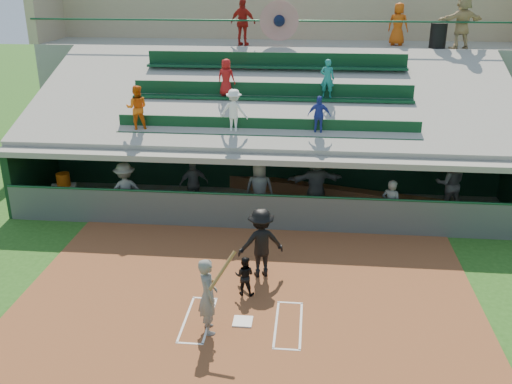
# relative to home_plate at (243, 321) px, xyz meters

# --- Properties ---
(ground) EXTENTS (100.00, 100.00, 0.00)m
(ground) POSITION_rel_home_plate_xyz_m (0.00, 0.00, -0.04)
(ground) COLOR #214E16
(ground) RESTS_ON ground
(dirt_slab) EXTENTS (11.00, 9.00, 0.02)m
(dirt_slab) POSITION_rel_home_plate_xyz_m (0.00, 0.50, -0.03)
(dirt_slab) COLOR brown
(dirt_slab) RESTS_ON ground
(home_plate) EXTENTS (0.43, 0.43, 0.03)m
(home_plate) POSITION_rel_home_plate_xyz_m (0.00, 0.00, 0.00)
(home_plate) COLOR silver
(home_plate) RESTS_ON dirt_slab
(batters_box_chalk) EXTENTS (2.65, 1.85, 0.01)m
(batters_box_chalk) POSITION_rel_home_plate_xyz_m (0.00, 0.00, -0.01)
(batters_box_chalk) COLOR white
(batters_box_chalk) RESTS_ON dirt_slab
(dugout_floor) EXTENTS (16.00, 3.50, 0.04)m
(dugout_floor) POSITION_rel_home_plate_xyz_m (0.00, 6.75, -0.02)
(dugout_floor) COLOR gray
(dugout_floor) RESTS_ON ground
(concourse_slab) EXTENTS (20.00, 3.00, 4.60)m
(concourse_slab) POSITION_rel_home_plate_xyz_m (0.00, 13.50, 2.26)
(concourse_slab) COLOR gray
(concourse_slab) RESTS_ON ground
(grandstand) EXTENTS (20.40, 10.40, 7.80)m
(grandstand) POSITION_rel_home_plate_xyz_m (-0.01, 10.51, 2.23)
(grandstand) COLOR #505550
(grandstand) RESTS_ON ground
(batter_at_plate) EXTENTS (0.94, 0.79, 1.95)m
(batter_at_plate) POSITION_rel_home_plate_xyz_m (-0.69, -0.39, 0.87)
(batter_at_plate) COLOR #5E605B
(batter_at_plate) RESTS_ON dirt_slab
(catcher) EXTENTS (0.52, 0.42, 1.00)m
(catcher) POSITION_rel_home_plate_xyz_m (-0.10, 1.20, 0.48)
(catcher) COLOR black
(catcher) RESTS_ON dirt_slab
(home_umpire) EXTENTS (1.34, 1.03, 1.84)m
(home_umpire) POSITION_rel_home_plate_xyz_m (0.21, 2.18, 0.90)
(home_umpire) COLOR black
(home_umpire) RESTS_ON dirt_slab
(dugout_bench) EXTENTS (14.58, 4.53, 0.45)m
(dugout_bench) POSITION_rel_home_plate_xyz_m (0.25, 8.11, 0.23)
(dugout_bench) COLOR brown
(dugout_bench) RESTS_ON dugout_floor
(white_table) EXTENTS (0.94, 0.81, 0.70)m
(white_table) POSITION_rel_home_plate_xyz_m (-6.74, 6.16, 0.35)
(white_table) COLOR white
(white_table) RESTS_ON dugout_floor
(water_cooler) EXTENTS (0.44, 0.44, 0.44)m
(water_cooler) POSITION_rel_home_plate_xyz_m (-6.72, 6.17, 0.92)
(water_cooler) COLOR #D85A0C
(water_cooler) RESTS_ON white_table
(dugout_player_a) EXTENTS (1.34, 1.08, 1.81)m
(dugout_player_a) POSITION_rel_home_plate_xyz_m (-4.37, 5.43, 0.91)
(dugout_player_a) COLOR #61645E
(dugout_player_a) RESTS_ON dugout_floor
(dugout_player_b) EXTENTS (1.05, 0.78, 1.65)m
(dugout_player_b) POSITION_rel_home_plate_xyz_m (-2.40, 6.45, 0.83)
(dugout_player_b) COLOR #50524E
(dugout_player_b) RESTS_ON dugout_floor
(dugout_player_c) EXTENTS (0.89, 0.59, 1.80)m
(dugout_player_c) POSITION_rel_home_plate_xyz_m (-0.19, 5.99, 0.91)
(dugout_player_c) COLOR #60635D
(dugout_player_c) RESTS_ON dugout_floor
(dugout_player_d) EXTENTS (1.91, 1.01, 1.97)m
(dugout_player_d) POSITION_rel_home_plate_xyz_m (1.59, 6.57, 0.99)
(dugout_player_d) COLOR #5D605B
(dugout_player_d) RESTS_ON dugout_floor
(dugout_player_e) EXTENTS (0.70, 0.62, 1.62)m
(dugout_player_e) POSITION_rel_home_plate_xyz_m (3.82, 5.25, 0.81)
(dugout_player_e) COLOR #575954
(dugout_player_e) RESTS_ON dugout_floor
(dugout_player_f) EXTENTS (0.96, 0.76, 1.91)m
(dugout_player_f) POSITION_rel_home_plate_xyz_m (5.89, 6.93, 0.96)
(dugout_player_f) COLOR #5E605B
(dugout_player_f) RESTS_ON dugout_floor
(trash_bin) EXTENTS (0.62, 0.62, 0.94)m
(trash_bin) POSITION_rel_home_plate_xyz_m (6.10, 12.37, 5.03)
(trash_bin) COLOR black
(trash_bin) RESTS_ON concourse_slab
(concourse_staff_a) EXTENTS (1.13, 0.72, 1.78)m
(concourse_staff_a) POSITION_rel_home_plate_xyz_m (-1.45, 12.40, 5.46)
(concourse_staff_a) COLOR #A51912
(concourse_staff_a) RESTS_ON concourse_slab
(concourse_staff_b) EXTENTS (0.93, 0.77, 1.64)m
(concourse_staff_b) POSITION_rel_home_plate_xyz_m (4.65, 13.09, 5.39)
(concourse_staff_b) COLOR #C54A0B
(concourse_staff_b) RESTS_ON concourse_slab
(concourse_staff_c) EXTENTS (1.93, 1.17, 1.99)m
(concourse_staff_c) POSITION_rel_home_plate_xyz_m (6.91, 12.25, 5.56)
(concourse_staff_c) COLOR tan
(concourse_staff_c) RESTS_ON concourse_slab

